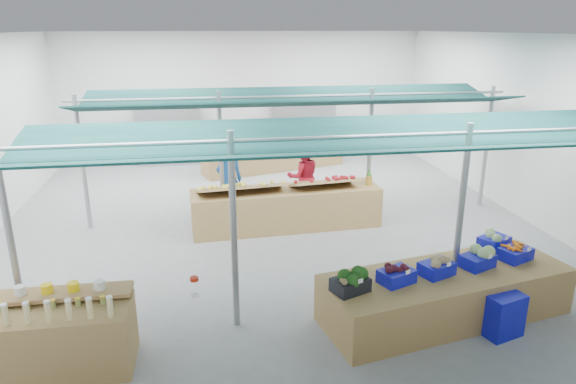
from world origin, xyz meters
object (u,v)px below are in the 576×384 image
Objects in this scene: crate_stack at (503,315)px; vendor_left at (229,180)px; bottle_shelf at (55,336)px; veg_counter at (445,294)px; vendor_right at (303,177)px; fruit_counter at (286,208)px.

crate_stack is 6.90m from vendor_left.
vendor_left is at bearing 121.93° from crate_stack.
bottle_shelf is 5.66m from veg_counter.
veg_counter is 2.31× the size of vendor_right.
bottle_shelf is at bearing -133.61° from fruit_counter.
vendor_right reaches higher than veg_counter.
vendor_right is (-1.84, 5.84, 0.51)m from crate_stack.
fruit_counter is 5.33m from crate_stack.
veg_counter is 5.92× the size of crate_stack.
veg_counter is at bearing 100.11° from vendor_right.
bottle_shelf is at bearing 177.64° from crate_stack.
veg_counter is at bearing 116.96° from vendor_left.
vendor_left is (-3.64, 5.84, 0.51)m from crate_stack.
vendor_left is at bearing 134.24° from fruit_counter.
veg_counter is 6.06m from vendor_left.
veg_counter is 5.38m from vendor_right.
vendor_left is (2.61, 5.58, 0.36)m from bottle_shelf.
vendor_right reaches higher than fruit_counter.
fruit_counter reaches higher than veg_counter.
vendor_left reaches higher than crate_stack.
crate_stack is at bearing -66.03° from fruit_counter.
fruit_counter is 1.67m from vendor_left.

